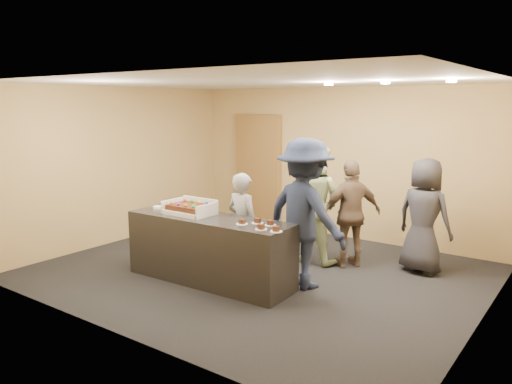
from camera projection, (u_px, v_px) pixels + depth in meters
room at (259, 180)px, 7.02m from camera, size 6.04×6.00×2.70m
serving_counter at (210, 249)px, 6.79m from camera, size 2.42×0.77×0.90m
storage_cabinet at (258, 170)px, 9.98m from camera, size 1.00×0.15×2.21m
cake_box at (191, 210)px, 6.92m from camera, size 0.66×0.46×0.20m
sheet_cake at (190, 207)px, 6.90m from camera, size 0.57×0.39×0.11m
plate_stack at (158, 207)px, 7.26m from camera, size 0.14×0.14×0.04m
slice_a at (242, 222)px, 6.31m from camera, size 0.15×0.15×0.07m
slice_b at (258, 222)px, 6.36m from camera, size 0.15×0.15×0.07m
slice_c at (261, 228)px, 6.04m from camera, size 0.15×0.15×0.07m
slice_d at (270, 224)px, 6.25m from camera, size 0.15×0.15×0.07m
slice_e at (276, 230)px, 5.94m from camera, size 0.15×0.15×0.07m
person_server_grey at (243, 225)px, 6.97m from camera, size 0.58×0.42×1.47m
person_sage_man at (314, 204)px, 7.61m from camera, size 0.90×0.71×1.81m
person_navy_man at (305, 214)px, 6.51m from camera, size 1.41×1.00×1.98m
person_brown_extra at (351, 214)px, 7.38m from camera, size 0.89×0.97×1.60m
person_dark_suit at (424, 216)px, 7.12m from camera, size 0.90×0.69×1.66m
ceiling_spotlights at (386, 83)px, 6.27m from camera, size 1.72×0.12×0.03m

